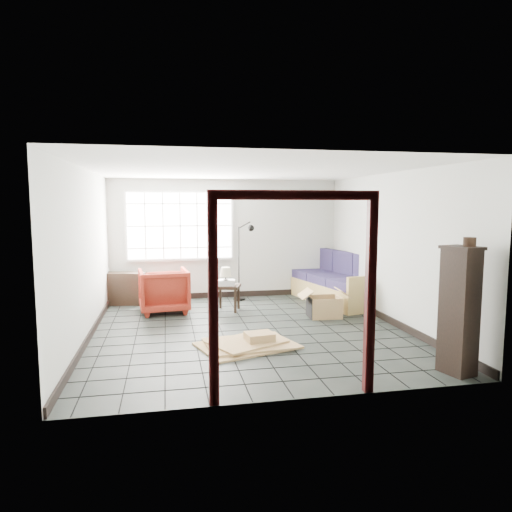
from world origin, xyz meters
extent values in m
plane|color=black|center=(0.00, 0.00, 0.00)|extent=(5.50, 5.50, 0.00)
cube|color=beige|center=(0.00, 2.75, 1.30)|extent=(5.00, 0.02, 2.60)
cube|color=beige|center=(0.00, -2.75, 1.30)|extent=(5.00, 0.02, 2.60)
cube|color=beige|center=(-2.50, 0.00, 1.30)|extent=(0.02, 5.50, 2.60)
cube|color=beige|center=(2.50, 0.00, 1.30)|extent=(0.02, 5.50, 2.60)
cube|color=white|center=(0.00, 0.00, 2.60)|extent=(5.00, 5.50, 0.02)
cube|color=black|center=(0.00, 2.73, 0.06)|extent=(4.95, 0.03, 0.12)
cube|color=black|center=(-2.48, 0.00, 0.06)|extent=(0.03, 5.45, 0.12)
cube|color=black|center=(2.48, 0.00, 0.06)|extent=(0.03, 5.45, 0.12)
cube|color=silver|center=(-1.00, 2.71, 1.60)|extent=(2.32, 0.06, 1.52)
cube|color=white|center=(-1.00, 2.67, 1.60)|extent=(2.20, 0.02, 1.40)
cube|color=#330B0B|center=(-0.85, -2.70, 1.05)|extent=(0.10, 0.08, 2.10)
cube|color=#330B0B|center=(0.85, -2.70, 1.05)|extent=(0.10, 0.08, 2.10)
cube|color=#330B0B|center=(0.00, -2.70, 2.15)|extent=(1.80, 0.08, 0.10)
cube|color=#AA8E4C|center=(2.15, 1.83, 0.20)|extent=(1.37, 2.39, 0.40)
cube|color=#AA8E4C|center=(2.41, 0.71, 0.36)|extent=(0.89, 0.26, 0.72)
cube|color=#AA8E4C|center=(1.89, 2.96, 0.36)|extent=(0.89, 0.26, 0.72)
cube|color=#AA8E4C|center=(2.54, 1.92, 0.62)|extent=(0.59, 2.21, 0.79)
cube|color=#1D173B|center=(2.29, 1.11, 0.49)|extent=(0.95, 0.88, 0.18)
cube|color=#1D173B|center=(2.61, 1.18, 0.76)|extent=(0.31, 0.74, 0.58)
cube|color=#1D173B|center=(2.13, 1.83, 0.49)|extent=(0.95, 0.88, 0.18)
cube|color=#1D173B|center=(2.45, 1.90, 0.76)|extent=(0.31, 0.74, 0.58)
cube|color=#1D173B|center=(1.96, 2.55, 0.49)|extent=(0.95, 0.88, 0.18)
cube|color=#1D173B|center=(2.28, 2.62, 0.76)|extent=(0.31, 0.74, 0.58)
imported|color=maroon|center=(-1.37, 1.55, 0.46)|extent=(0.98, 0.93, 0.92)
cube|color=black|center=(-0.15, 1.44, 0.48)|extent=(0.58, 0.58, 0.05)
cube|color=black|center=(-0.38, 1.33, 0.23)|extent=(0.06, 0.06, 0.46)
cube|color=black|center=(-0.04, 1.21, 0.23)|extent=(0.06, 0.06, 0.46)
cube|color=black|center=(-0.27, 1.67, 0.23)|extent=(0.06, 0.06, 0.46)
cube|color=black|center=(0.08, 1.56, 0.23)|extent=(0.06, 0.06, 0.46)
cylinder|color=black|center=(-0.20, 1.36, 0.57)|extent=(0.12, 0.12, 0.13)
cylinder|color=black|center=(-0.20, 1.36, 0.67)|extent=(0.03, 0.03, 0.09)
cone|color=#EDE3C2|center=(-0.20, 1.36, 0.77)|extent=(0.30, 0.30, 0.18)
cube|color=silver|center=(-0.17, 1.41, 0.56)|extent=(0.35, 0.30, 0.11)
cylinder|color=black|center=(-0.32, 1.44, 0.56)|extent=(0.03, 0.07, 0.07)
cylinder|color=black|center=(0.22, 2.40, 0.02)|extent=(0.33, 0.33, 0.03)
cylinder|color=black|center=(0.22, 2.40, 0.80)|extent=(0.03, 0.03, 1.56)
cylinder|color=black|center=(0.35, 2.39, 1.62)|extent=(0.26, 0.10, 0.14)
sphere|color=black|center=(0.48, 2.37, 1.55)|extent=(0.18, 0.18, 0.14)
cube|color=black|center=(-2.15, 2.40, 0.33)|extent=(0.90, 0.48, 0.66)
cube|color=black|center=(-2.15, 2.40, 0.34)|extent=(0.83, 0.43, 0.03)
cube|color=black|center=(2.15, -2.40, 0.77)|extent=(0.38, 0.45, 1.54)
cube|color=black|center=(2.15, -2.40, 1.54)|extent=(0.42, 0.49, 0.04)
cylinder|color=black|center=(2.20, -2.46, 1.62)|extent=(0.15, 0.15, 0.11)
cube|color=#A5884F|center=(1.51, 0.59, 0.01)|extent=(0.58, 0.47, 0.02)
cube|color=black|center=(1.24, 0.60, 0.19)|extent=(0.05, 0.44, 0.38)
cube|color=#A5884F|center=(1.79, 0.57, 0.19)|extent=(0.05, 0.44, 0.38)
cube|color=#A5884F|center=(1.50, 0.37, 0.19)|extent=(0.55, 0.05, 0.38)
cube|color=#A5884F|center=(1.53, 0.81, 0.19)|extent=(0.55, 0.05, 0.38)
cube|color=#A5884F|center=(1.16, 0.61, 0.44)|extent=(0.24, 0.45, 0.15)
cube|color=#A5884F|center=(1.87, 0.57, 0.44)|extent=(0.24, 0.45, 0.15)
cube|color=#A5884F|center=(-0.18, -0.87, 0.01)|extent=(1.58, 1.32, 0.03)
cube|color=#A5884F|center=(-0.18, -0.87, 0.04)|extent=(1.27, 1.01, 0.03)
cube|color=#A5884F|center=(-0.18, -0.87, 0.07)|extent=(1.23, 1.11, 0.03)
cube|color=#A5884F|center=(0.00, -0.88, 0.14)|extent=(0.44, 0.37, 0.11)
camera|label=1|loc=(-1.30, -7.21, 2.05)|focal=32.00mm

